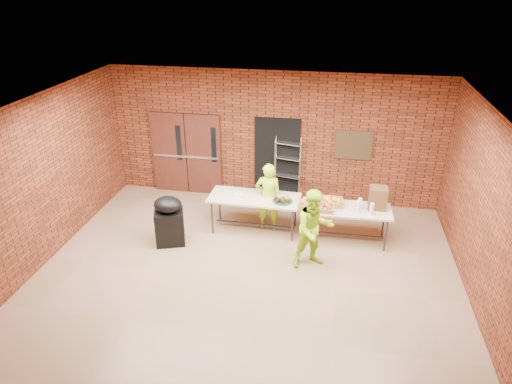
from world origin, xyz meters
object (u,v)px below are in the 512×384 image
table_left (254,200)px  volunteer_woman (268,197)px  coffee_dispenser (378,198)px  table_right (346,211)px  covered_grill (169,220)px  wire_rack (287,171)px  volunteer_man (314,229)px

table_left → volunteer_woman: bearing=22.3°
table_left → coffee_dispenser: (2.59, 0.04, 0.26)m
coffee_dispenser → volunteer_woman: bearing=178.3°
coffee_dispenser → volunteer_woman: size_ratio=0.30×
table_right → covered_grill: 3.70m
wire_rack → table_right: (1.42, -1.57, -0.14)m
wire_rack → coffee_dispenser: wire_rack is taller
volunteer_woman → volunteer_man: 1.64m
table_right → table_left: bearing=176.6°
table_left → volunteer_man: size_ratio=1.23×
table_left → table_right: bearing=-1.0°
table_right → wire_rack: bearing=131.0°
table_left → coffee_dispenser: size_ratio=4.21×
table_left → covered_grill: bearing=-151.5°
wire_rack → coffee_dispenser: (2.04, -1.45, 0.16)m
volunteer_woman → volunteer_man: bearing=126.0°
table_left → volunteer_man: (1.36, -1.13, 0.06)m
table_right → volunteer_man: 1.22m
table_left → covered_grill: covered_grill is taller
coffee_dispenser → volunteer_man: (-1.23, -1.17, -0.20)m
volunteer_man → coffee_dispenser: bearing=19.1°
table_right → covered_grill: (-3.62, -0.77, -0.16)m
covered_grill → table_right: bearing=-7.0°
covered_grill → volunteer_woman: 2.17m
coffee_dispenser → volunteer_man: size_ratio=0.29×
wire_rack → covered_grill: bearing=-120.1°
table_left → covered_grill: size_ratio=1.85×
covered_grill → volunteer_man: 3.04m
volunteer_man → volunteer_woman: bearing=106.4°
table_right → volunteer_man: size_ratio=1.16×
table_left → coffee_dispenser: 2.60m
table_right → covered_grill: covered_grill is taller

